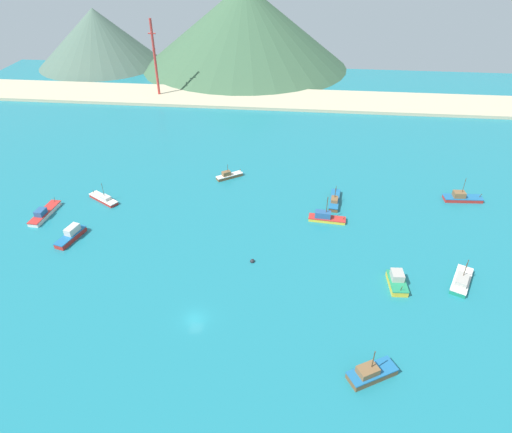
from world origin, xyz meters
name	(u,v)px	position (x,y,z in m)	size (l,w,h in m)	color
ground	(222,228)	(0.00, 30.00, -0.25)	(260.00, 280.00, 0.50)	teal
fishing_boat_0	(334,200)	(27.83, 44.05, 0.74)	(3.54, 10.36, 4.74)	brown
fishing_boat_1	(44,213)	(-45.26, 30.32, 0.80)	(3.51, 11.28, 2.50)	silver
fishing_boat_2	(326,217)	(25.25, 35.47, 0.92)	(9.31, 3.50, 6.81)	gold
fishing_boat_3	(462,198)	(61.54, 48.70, 0.85)	(10.13, 3.62, 6.71)	red
fishing_boat_4	(462,281)	(52.39, 15.06, 0.89)	(6.72, 9.68, 6.39)	#198466
fishing_boat_5	(229,176)	(-1.95, 54.49, 0.76)	(7.56, 6.07, 4.46)	brown
fishing_boat_6	(104,199)	(-33.03, 38.69, 0.62)	(9.32, 7.07, 5.53)	red
fishing_boat_8	(71,235)	(-34.15, 21.75, 1.08)	(4.60, 8.93, 2.94)	red
fishing_boat_9	(371,373)	(31.42, -9.48, 0.99)	(8.83, 6.83, 6.34)	brown
fishing_boat_10	(397,281)	(39.12, 13.32, 1.09)	(3.64, 6.98, 2.91)	gold
buoy_0	(252,261)	(8.91, 17.67, 0.18)	(1.02, 1.02, 1.02)	#232328
beach_strip	(258,98)	(0.00, 120.92, 0.60)	(247.00, 23.84, 1.20)	#C6B793
hill_west	(97,37)	(-84.49, 165.89, 13.19)	(60.45, 60.45, 26.37)	#4C6656
hill_central	(245,26)	(-11.27, 169.93, 18.89)	(101.03, 101.03, 37.78)	#3D6042
radio_tower	(155,59)	(-41.36, 120.29, 15.60)	(3.06, 2.45, 30.59)	#B7332D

